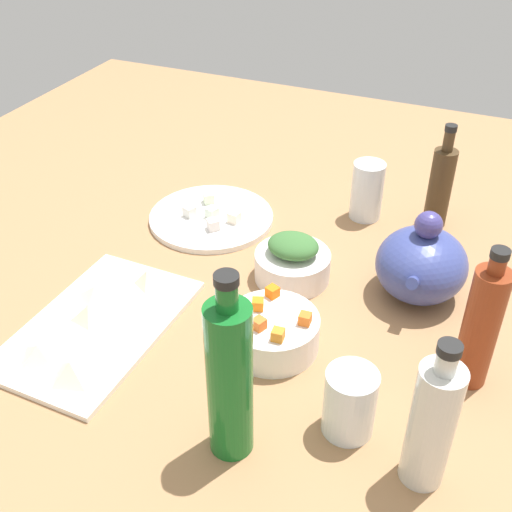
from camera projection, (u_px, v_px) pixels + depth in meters
The scene contains 29 objects.
tabletop at pixel (256, 285), 118.02cm from camera, with size 190.00×190.00×3.00cm, color #A0734B.
cutting_board at pixel (98, 326), 105.65cm from camera, with size 34.27×21.40×1.00cm, color white.
plate_tofu at pixel (211, 217), 133.35cm from camera, with size 25.81×25.81×1.20cm, color white.
bowl_greens at pixel (292, 266), 115.73cm from camera, with size 13.73×13.73×5.34cm, color white.
bowl_carrots at pixel (273, 332), 100.81cm from camera, with size 14.80×14.80×5.78cm, color white.
teapot at pixel (422, 263), 109.90cm from camera, with size 18.20×15.72×16.64cm.
bottle_0 at pixel (440, 185), 127.45cm from camera, with size 4.67×4.67×21.86cm.
bottle_1 at pixel (481, 326), 90.74cm from camera, with size 5.21×5.21×23.61cm.
bottle_2 at pixel (432, 424), 77.04cm from camera, with size 5.71×5.71×22.82cm.
bottle_3 at pixel (230, 379), 79.44cm from camera, with size 5.94×5.94×28.73cm.
drinking_glass_0 at pixel (350, 402), 85.96cm from camera, with size 7.22×7.22×10.32cm, color white.
drinking_glass_1 at pixel (367, 191), 131.38cm from camera, with size 6.57×6.57×12.31cm, color white.
carrot_cube_0 at pixel (258, 304), 100.55cm from camera, with size 1.80×1.80×1.80cm, color orange.
carrot_cube_1 at pixel (272, 292), 103.15cm from camera, with size 1.80×1.80×1.80cm, color orange.
carrot_cube_2 at pixel (259, 324), 96.74cm from camera, with size 1.80×1.80×1.80cm, color orange.
carrot_cube_3 at pixel (305, 319), 97.70cm from camera, with size 1.80×1.80×1.80cm, color orange.
carrot_cube_4 at pixel (278, 335), 94.75cm from camera, with size 1.80×1.80×1.80cm, color orange.
chopped_greens_mound at pixel (293, 246), 113.15cm from camera, with size 9.27×8.03×3.62cm, color #3A6B33.
tofu_cube_0 at pixel (190, 211), 132.13cm from camera, with size 2.20×2.20×2.20cm, color white.
tofu_cube_1 at pixel (209, 198), 136.63cm from camera, with size 2.20×2.20×2.20cm, color #E6F5CC.
tofu_cube_2 at pixel (212, 212), 131.74cm from camera, with size 2.20×2.20×2.20cm, color white.
tofu_cube_3 at pixel (213, 224), 127.93cm from camera, with size 2.20×2.20×2.20cm, color white.
tofu_cube_4 at pixel (234, 217), 130.20cm from camera, with size 2.20×2.20×2.20cm, color #FCE9D0.
dumpling_0 at pixel (89, 312), 105.34cm from camera, with size 4.71×4.04×3.05cm, color beige.
dumpling_1 at pixel (96, 292), 110.28cm from camera, with size 5.07×4.93×2.47cm, color beige.
dumpling_2 at pixel (71, 370), 94.53cm from camera, with size 5.68×5.14×3.15cm, color beige.
dumpling_3 at pixel (147, 277), 113.29cm from camera, with size 4.17×3.71×2.95cm, color beige.
dumpling_4 at pixel (122, 324), 103.65cm from camera, with size 5.38×4.65×2.26cm, color beige.
dumpling_5 at pixel (39, 352), 97.88cm from camera, with size 5.64×5.61×2.73cm, color beige.
Camera 1 is at (85.80, 36.85, 73.87)cm, focal length 44.76 mm.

